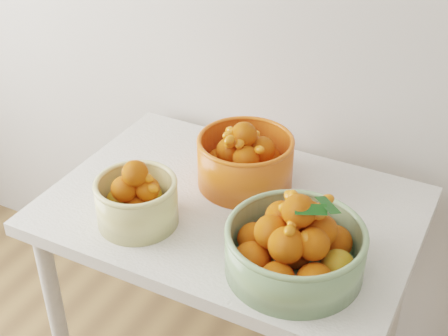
{
  "coord_description": "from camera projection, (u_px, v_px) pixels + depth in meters",
  "views": [
    {
      "loc": [
        0.4,
        0.37,
        1.77
      ],
      "look_at": [
        -0.19,
        1.52,
        0.92
      ],
      "focal_mm": 50.0,
      "sensor_mm": 36.0,
      "label": 1
    }
  ],
  "objects": [
    {
      "name": "bowl_green",
      "position": [
        295.0,
        246.0,
        1.45
      ],
      "size": [
        0.43,
        0.43,
        0.21
      ],
      "rotation": [
        0.0,
        0.0,
        -0.35
      ],
      "color": "gray",
      "rests_on": "table"
    },
    {
      "name": "bowl_orange",
      "position": [
        245.0,
        160.0,
        1.76
      ],
      "size": [
        0.3,
        0.3,
        0.2
      ],
      "rotation": [
        0.0,
        0.0,
        -0.1
      ],
      "color": "#E54F16",
      "rests_on": "table"
    },
    {
      "name": "table",
      "position": [
        232.0,
        232.0,
        1.76
      ],
      "size": [
        1.0,
        0.7,
        0.75
      ],
      "color": "silver",
      "rests_on": "ground"
    },
    {
      "name": "bowl_cream",
      "position": [
        137.0,
        200.0,
        1.61
      ],
      "size": [
        0.28,
        0.28,
        0.18
      ],
      "rotation": [
        0.0,
        0.0,
        -0.41
      ],
      "color": "#D5C782",
      "rests_on": "table"
    }
  ]
}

